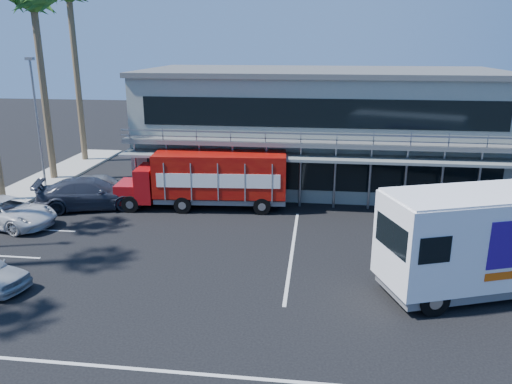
# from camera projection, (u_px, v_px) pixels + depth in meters

# --- Properties ---
(ground) EXTENTS (120.00, 120.00, 0.00)m
(ground) POSITION_uv_depth(u_px,v_px,m) (237.00, 278.00, 19.68)
(ground) COLOR black
(ground) RESTS_ON ground
(building) EXTENTS (22.40, 12.00, 7.30)m
(building) POSITION_uv_depth(u_px,v_px,m) (319.00, 127.00, 32.46)
(building) COLOR gray
(building) RESTS_ON ground
(palm_e) EXTENTS (2.80, 2.80, 12.25)m
(palm_e) POSITION_uv_depth(u_px,v_px,m) (35.00, 15.00, 30.76)
(palm_e) COLOR brown
(palm_e) RESTS_ON ground
(palm_f) EXTENTS (2.80, 2.80, 13.25)m
(palm_f) POSITION_uv_depth(u_px,v_px,m) (70.00, 5.00, 35.77)
(palm_f) COLOR brown
(palm_f) RESTS_ON ground
(light_pole_far) EXTENTS (0.50, 0.25, 8.09)m
(light_pole_far) POSITION_uv_depth(u_px,v_px,m) (37.00, 118.00, 30.55)
(light_pole_far) COLOR gray
(light_pole_far) RESTS_ON ground
(red_truck) EXTENTS (9.49, 2.93, 3.15)m
(red_truck) POSITION_uv_depth(u_px,v_px,m) (209.00, 178.00, 27.57)
(red_truck) COLOR #A10D0F
(red_truck) RESTS_ON ground
(white_van) EXTENTS (8.41, 5.26, 3.89)m
(white_van) POSITION_uv_depth(u_px,v_px,m) (490.00, 239.00, 18.14)
(white_van) COLOR white
(white_van) RESTS_ON ground
(parked_car_c) EXTENTS (5.56, 3.50, 1.43)m
(parked_car_c) POSITION_uv_depth(u_px,v_px,m) (7.00, 212.00, 25.17)
(parked_car_c) COLOR silver
(parked_car_c) RESTS_ON ground
(parked_car_d) EXTENTS (6.29, 4.03, 1.70)m
(parked_car_d) POSITION_uv_depth(u_px,v_px,m) (91.00, 193.00, 27.81)
(parked_car_d) COLOR #2D303C
(parked_car_d) RESTS_ON ground
(parked_car_e) EXTENTS (5.15, 3.52, 1.63)m
(parked_car_e) POSITION_uv_depth(u_px,v_px,m) (101.00, 188.00, 29.04)
(parked_car_e) COLOR slate
(parked_car_e) RESTS_ON ground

